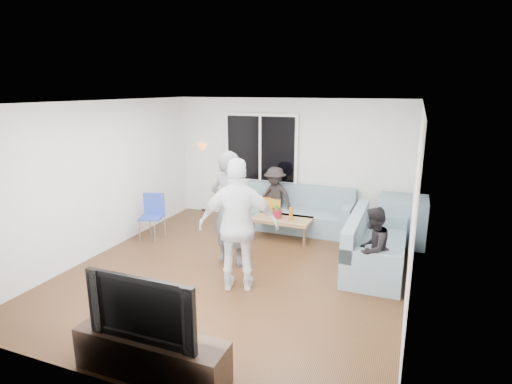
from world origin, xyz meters
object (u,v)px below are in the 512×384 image
at_px(player_right, 239,226).
at_px(television, 148,305).
at_px(floor_lamp, 204,177).
at_px(player_left, 230,209).
at_px(spectator_back, 275,197).
at_px(coffee_table, 282,228).
at_px(tv_console, 151,355).
at_px(side_chair, 152,218).
at_px(spectator_right, 372,249).
at_px(sofa_right_section, 377,242).
at_px(sofa_back_section, 295,209).

bearing_deg(player_right, television, 69.37).
height_order(floor_lamp, player_left, player_left).
bearing_deg(spectator_back, player_left, -76.23).
xyz_separation_m(coffee_table, tv_console, (-0.03, -4.18, 0.02)).
relative_size(side_chair, spectator_right, 0.71).
height_order(sofa_right_section, tv_console, sofa_right_section).
bearing_deg(coffee_table, sofa_right_section, -21.85).
xyz_separation_m(side_chair, player_left, (1.85, -0.46, 0.50)).
bearing_deg(floor_lamp, television, -67.12).
distance_m(player_left, television, 2.78).
bearing_deg(sofa_back_section, spectator_right, -50.65).
xyz_separation_m(floor_lamp, player_left, (1.85, -2.57, 0.15)).
relative_size(coffee_table, spectator_back, 0.88).
height_order(player_left, player_right, player_right).
xyz_separation_m(player_right, spectator_back, (-0.42, 2.80, -0.32)).
bearing_deg(player_right, sofa_back_section, -108.96).
xyz_separation_m(side_chair, spectator_right, (4.07, -0.53, 0.17)).
xyz_separation_m(coffee_table, side_chair, (-2.27, -0.97, 0.23)).
bearing_deg(player_right, floor_lamp, -73.29).
bearing_deg(player_left, spectator_back, -84.72).
bearing_deg(tv_console, spectator_right, 55.65).
distance_m(spectator_back, tv_console, 4.83).
distance_m(sofa_right_section, spectator_right, 0.80).
height_order(sofa_back_section, player_right, player_right).
distance_m(sofa_back_section, television, 4.78).
relative_size(player_left, spectator_back, 1.49).
relative_size(side_chair, television, 0.73).
bearing_deg(tv_console, sofa_back_section, 88.65).
height_order(coffee_table, tv_console, tv_console).
bearing_deg(sofa_back_section, side_chair, -146.44).
bearing_deg(spectator_right, player_left, -73.77).
xyz_separation_m(sofa_right_section, player_right, (-1.75, -1.46, 0.52)).
relative_size(sofa_back_section, floor_lamp, 1.47).
height_order(spectator_right, spectator_back, spectator_back).
bearing_deg(tv_console, floor_lamp, 112.88).
height_order(tv_console, television, television).
distance_m(coffee_table, television, 4.22).
distance_m(sofa_right_section, player_right, 2.34).
height_order(sofa_right_section, floor_lamp, floor_lamp).
height_order(floor_lamp, tv_console, floor_lamp).
bearing_deg(side_chair, tv_console, -71.53).
height_order(side_chair, player_left, player_left).
bearing_deg(floor_lamp, coffee_table, -26.53).
xyz_separation_m(sofa_back_section, side_chair, (-2.35, -1.56, 0.01)).
bearing_deg(coffee_table, player_left, -106.54).
xyz_separation_m(floor_lamp, spectator_back, (1.91, -0.51, -0.16)).
relative_size(sofa_back_section, coffee_table, 2.09).
relative_size(sofa_right_section, player_right, 1.06).
xyz_separation_m(side_chair, player_right, (2.32, -1.21, 0.52)).
bearing_deg(player_left, television, 105.15).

